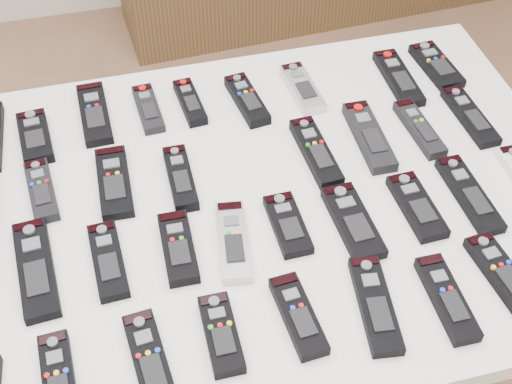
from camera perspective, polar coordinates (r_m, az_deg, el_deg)
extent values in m
cube|color=white|center=(1.36, 0.00, -1.15)|extent=(1.25, 0.88, 0.04)
cylinder|color=beige|center=(1.92, -19.59, -3.70)|extent=(0.04, 0.04, 0.74)
cylinder|color=beige|center=(2.04, 12.87, 2.24)|extent=(0.04, 0.04, 0.74)
cube|color=black|center=(1.52, -17.26, 4.20)|extent=(0.07, 0.15, 0.02)
cube|color=black|center=(1.54, -12.79, 6.13)|extent=(0.06, 0.19, 0.02)
cube|color=black|center=(1.54, -8.62, 6.60)|extent=(0.05, 0.15, 0.02)
cube|color=black|center=(1.54, -5.31, 7.16)|extent=(0.05, 0.14, 0.02)
cube|color=black|center=(1.54, -0.72, 7.38)|extent=(0.07, 0.16, 0.02)
cube|color=#B7B7BC|center=(1.57, 3.73, 8.26)|extent=(0.06, 0.16, 0.02)
cube|color=black|center=(1.63, 11.32, 8.92)|extent=(0.05, 0.19, 0.02)
cube|color=black|center=(1.68, 14.23, 9.77)|extent=(0.07, 0.16, 0.02)
cube|color=black|center=(1.40, -16.79, 0.10)|extent=(0.06, 0.16, 0.02)
cube|color=black|center=(1.39, -11.28, 0.77)|extent=(0.06, 0.18, 0.02)
cube|color=black|center=(1.37, -6.06, 1.12)|extent=(0.05, 0.16, 0.02)
cube|color=black|center=(1.42, 4.81, 3.20)|extent=(0.06, 0.19, 0.02)
cube|color=black|center=(1.47, 9.04, 4.42)|extent=(0.06, 0.20, 0.02)
cube|color=black|center=(1.51, 12.94, 4.97)|extent=(0.05, 0.17, 0.02)
cube|color=black|center=(1.57, 16.75, 5.82)|extent=(0.05, 0.18, 0.02)
cube|color=black|center=(1.28, -17.19, -5.90)|extent=(0.07, 0.21, 0.02)
cube|color=black|center=(1.26, -11.75, -5.39)|extent=(0.06, 0.17, 0.02)
cube|color=black|center=(1.26, -6.24, -4.46)|extent=(0.06, 0.15, 0.02)
cube|color=#B7B7BC|center=(1.27, -1.82, -3.97)|extent=(0.07, 0.18, 0.02)
cube|color=black|center=(1.29, 2.56, -2.61)|extent=(0.06, 0.14, 0.02)
cube|color=black|center=(1.30, 7.77, -2.40)|extent=(0.07, 0.18, 0.02)
cube|color=black|center=(1.35, 12.75, -1.13)|extent=(0.06, 0.16, 0.02)
cube|color=black|center=(1.40, 16.69, -0.20)|extent=(0.06, 0.19, 0.02)
cube|color=black|center=(1.15, -15.49, -14.47)|extent=(0.06, 0.17, 0.02)
cube|color=black|center=(1.14, -8.45, -13.34)|extent=(0.07, 0.19, 0.02)
cube|color=black|center=(1.16, -2.80, -11.28)|extent=(0.05, 0.14, 0.02)
cube|color=black|center=(1.17, 3.40, -9.84)|extent=(0.06, 0.16, 0.02)
cube|color=black|center=(1.20, 9.52, -8.87)|extent=(0.08, 0.19, 0.02)
cube|color=black|center=(1.23, 15.03, -8.23)|extent=(0.05, 0.17, 0.02)
cube|color=black|center=(1.29, 19.06, -6.17)|extent=(0.07, 0.17, 0.02)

